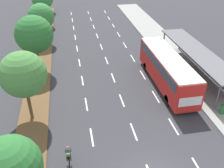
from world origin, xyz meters
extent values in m
cube|color=brown|center=(-8.30, 20.00, 0.06)|extent=(2.60, 52.00, 0.12)
cube|color=#9E9E99|center=(9.25, 20.00, 0.07)|extent=(4.50, 52.00, 0.15)
cube|color=white|center=(-3.50, 4.71, 0.00)|extent=(0.14, 2.14, 0.01)
cube|color=white|center=(-3.50, 9.27, 0.00)|extent=(0.14, 2.14, 0.01)
cube|color=white|center=(-3.50, 13.84, 0.00)|extent=(0.14, 2.14, 0.01)
cube|color=white|center=(-3.50, 18.41, 0.00)|extent=(0.14, 2.14, 0.01)
cube|color=white|center=(-3.50, 22.98, 0.00)|extent=(0.14, 2.14, 0.01)
cube|color=white|center=(-3.50, 27.55, 0.00)|extent=(0.14, 2.14, 0.01)
cube|color=white|center=(-3.50, 32.11, 0.00)|extent=(0.14, 2.14, 0.01)
cube|color=white|center=(-3.50, 36.68, 0.00)|extent=(0.14, 2.14, 0.01)
cube|color=white|center=(-3.50, 41.25, 0.00)|extent=(0.14, 2.14, 0.01)
cube|color=white|center=(0.00, 4.71, 0.00)|extent=(0.14, 2.14, 0.01)
cube|color=white|center=(0.00, 9.27, 0.00)|extent=(0.14, 2.14, 0.01)
cube|color=white|center=(0.00, 13.84, 0.00)|extent=(0.14, 2.14, 0.01)
cube|color=white|center=(0.00, 18.41, 0.00)|extent=(0.14, 2.14, 0.01)
cube|color=white|center=(0.00, 22.98, 0.00)|extent=(0.14, 2.14, 0.01)
cube|color=white|center=(0.00, 27.55, 0.00)|extent=(0.14, 2.14, 0.01)
cube|color=white|center=(0.00, 32.11, 0.00)|extent=(0.14, 2.14, 0.01)
cube|color=white|center=(0.00, 36.68, 0.00)|extent=(0.14, 2.14, 0.01)
cube|color=white|center=(0.00, 41.25, 0.00)|extent=(0.14, 2.14, 0.01)
cube|color=white|center=(3.50, 4.71, 0.00)|extent=(0.14, 2.14, 0.01)
cube|color=white|center=(3.50, 9.27, 0.00)|extent=(0.14, 2.14, 0.01)
cube|color=white|center=(3.50, 13.84, 0.00)|extent=(0.14, 2.14, 0.01)
cube|color=white|center=(3.50, 18.41, 0.00)|extent=(0.14, 2.14, 0.01)
cube|color=white|center=(3.50, 22.98, 0.00)|extent=(0.14, 2.14, 0.01)
cube|color=white|center=(3.50, 27.55, 0.00)|extent=(0.14, 2.14, 0.01)
cube|color=white|center=(3.50, 32.11, 0.00)|extent=(0.14, 2.14, 0.01)
cube|color=white|center=(3.50, 36.68, 0.00)|extent=(0.14, 2.14, 0.01)
cube|color=white|center=(3.50, 41.25, 0.00)|extent=(0.14, 2.14, 0.01)
cube|color=gray|center=(9.25, 12.86, 0.20)|extent=(2.60, 13.98, 0.10)
cylinder|color=#56565B|center=(8.07, 6.12, 1.55)|extent=(0.16, 0.16, 2.60)
cylinder|color=#56565B|center=(8.07, 19.60, 1.55)|extent=(0.16, 0.16, 2.60)
cylinder|color=#56565B|center=(10.43, 19.60, 1.55)|extent=(0.16, 0.16, 2.60)
cube|color=gray|center=(10.49, 12.86, 1.55)|extent=(0.10, 13.28, 2.34)
cube|color=slate|center=(9.25, 12.86, 2.93)|extent=(2.90, 14.38, 0.16)
cube|color=red|center=(5.25, 11.34, 1.85)|extent=(2.50, 11.20, 2.80)
cube|color=#2D3D4C|center=(5.25, 11.34, 2.70)|extent=(2.54, 10.30, 0.90)
cube|color=silver|center=(5.25, 11.34, 3.31)|extent=(2.45, 10.98, 0.12)
cube|color=#2D3D4C|center=(5.25, 16.96, 2.20)|extent=(2.25, 0.06, 1.54)
cube|color=white|center=(5.25, 5.72, 1.65)|extent=(2.12, 0.04, 0.90)
cylinder|color=black|center=(4.15, 14.81, 0.50)|extent=(0.30, 1.00, 1.00)
cylinder|color=black|center=(6.35, 14.81, 0.50)|extent=(0.30, 1.00, 1.00)
cylinder|color=black|center=(4.15, 7.87, 0.50)|extent=(0.30, 1.00, 1.00)
cylinder|color=black|center=(6.35, 7.87, 0.50)|extent=(0.30, 1.00, 1.00)
torus|color=black|center=(-5.37, 2.74, 0.36)|extent=(0.06, 0.72, 0.72)
torus|color=black|center=(-5.37, 1.64, 0.36)|extent=(0.06, 0.72, 0.72)
cylinder|color=black|center=(-5.37, 2.19, 0.64)|extent=(0.05, 0.93, 0.05)
cylinder|color=black|center=(-5.37, 2.09, 0.46)|extent=(0.05, 0.57, 0.42)
cylinder|color=black|center=(-5.37, 1.99, 0.66)|extent=(0.04, 0.04, 0.40)
cube|color=black|center=(-5.37, 1.99, 0.86)|extent=(0.12, 0.24, 0.06)
cylinder|color=black|center=(-5.37, 2.69, 0.91)|extent=(0.46, 0.04, 0.04)
cube|color=black|center=(-5.37, 2.17, 1.19)|extent=(0.30, 0.36, 0.59)
cube|color=#4C893D|center=(-5.37, 2.01, 1.21)|extent=(0.26, 0.26, 0.42)
sphere|color=#9E7051|center=(-5.37, 2.29, 1.61)|extent=(0.20, 0.20, 0.20)
cylinder|color=brown|center=(-5.49, 2.14, 0.79)|extent=(0.12, 0.42, 0.25)
cylinder|color=brown|center=(-5.49, 2.31, 0.53)|extent=(0.10, 0.17, 0.41)
cylinder|color=brown|center=(-5.25, 2.14, 0.79)|extent=(0.12, 0.42, 0.25)
cylinder|color=brown|center=(-5.25, 2.31, 0.53)|extent=(0.10, 0.17, 0.41)
cylinder|color=black|center=(-5.54, 2.39, 1.24)|extent=(0.09, 0.47, 0.28)
cylinder|color=black|center=(-5.20, 2.39, 1.24)|extent=(0.09, 0.47, 0.28)
sphere|color=#2D7533|center=(-8.17, -0.86, 3.92)|extent=(3.37, 3.37, 3.37)
cylinder|color=brown|center=(-8.42, 8.05, 1.58)|extent=(0.28, 0.28, 2.93)
sphere|color=#4C8E42|center=(-8.42, 8.05, 4.47)|extent=(3.80, 3.80, 3.80)
cylinder|color=brown|center=(-8.26, 16.96, 1.57)|extent=(0.28, 0.28, 2.89)
sphere|color=#2D7533|center=(-8.26, 16.96, 4.58)|extent=(4.19, 4.19, 4.19)
cylinder|color=brown|center=(-8.07, 25.87, 1.38)|extent=(0.28, 0.28, 2.53)
sphere|color=#38843D|center=(-8.07, 25.87, 4.02)|extent=(3.66, 3.66, 3.66)
cylinder|color=brown|center=(-8.31, 34.78, 1.68)|extent=(0.28, 0.28, 3.12)
cylinder|color=brown|center=(-8.48, 43.69, 1.30)|extent=(0.28, 0.28, 2.36)
cylinder|color=#286B38|center=(8.45, 5.47, 0.57)|extent=(0.52, 0.52, 0.85)
camera|label=1|loc=(-4.62, -10.21, 14.11)|focal=39.78mm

